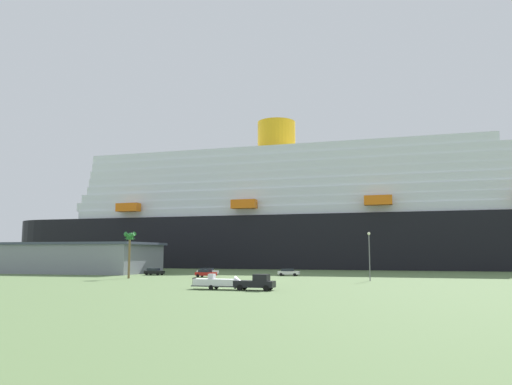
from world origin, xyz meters
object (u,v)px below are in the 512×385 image
(small_boat_on_trailer, at_px, (220,283))
(parked_car_red_hatchback, at_px, (206,273))
(pickup_truck, at_px, (256,283))
(parked_car_white_van, at_px, (288,272))
(palm_tree, at_px, (130,240))
(parked_car_black_coupe, at_px, (154,271))
(parked_car_silver_sedan, at_px, (208,271))
(cruise_ship, at_px, (384,219))
(street_lamp, at_px, (369,249))

(small_boat_on_trailer, xyz_separation_m, parked_car_red_hatchback, (-12.98, 33.28, -0.13))
(pickup_truck, height_order, parked_car_white_van, pickup_truck)
(palm_tree, xyz_separation_m, parked_car_black_coupe, (-0.98, 14.57, -6.94))
(parked_car_black_coupe, bearing_deg, small_boat_on_trailer, -55.18)
(palm_tree, xyz_separation_m, parked_car_silver_sedan, (11.00, 17.30, -6.93))
(cruise_ship, bearing_deg, small_boat_on_trailer, -104.94)
(small_boat_on_trailer, height_order, parked_car_red_hatchback, small_boat_on_trailer)
(street_lamp, bearing_deg, parked_car_silver_sedan, 156.23)
(parked_car_silver_sedan, bearing_deg, palm_tree, -122.45)
(palm_tree, xyz_separation_m, parked_car_white_van, (29.75, 17.71, -6.94))
(cruise_ship, relative_size, palm_tree, 30.09)
(small_boat_on_trailer, bearing_deg, palm_tree, 136.78)
(parked_car_red_hatchback, height_order, parked_car_silver_sedan, same)
(pickup_truck, relative_size, parked_car_black_coupe, 1.22)
(pickup_truck, relative_size, parked_car_silver_sedan, 1.20)
(cruise_ship, height_order, street_lamp, cruise_ship)
(palm_tree, distance_m, parked_car_red_hatchback, 17.33)
(cruise_ship, height_order, parked_car_silver_sedan, cruise_ship)
(small_boat_on_trailer, height_order, palm_tree, palm_tree)
(palm_tree, bearing_deg, parked_car_white_van, 30.76)
(parked_car_white_van, bearing_deg, small_boat_on_trailer, -94.47)
(palm_tree, xyz_separation_m, parked_car_red_hatchback, (13.45, 8.45, -6.94))
(pickup_truck, distance_m, parked_car_silver_sedan, 47.41)
(palm_tree, bearing_deg, street_lamp, 1.60)
(small_boat_on_trailer, relative_size, parked_car_white_van, 1.79)
(palm_tree, xyz_separation_m, street_lamp, (47.28, 1.32, -2.04))
(cruise_ship, relative_size, parked_car_black_coupe, 59.85)
(cruise_ship, relative_size, street_lamp, 31.70)
(pickup_truck, height_order, street_lamp, street_lamp)
(street_lamp, xyz_separation_m, parked_car_red_hatchback, (-33.83, 7.13, -4.90))
(palm_tree, height_order, parked_car_red_hatchback, palm_tree)
(cruise_ship, height_order, small_boat_on_trailer, cruise_ship)
(street_lamp, height_order, parked_car_silver_sedan, street_lamp)
(street_lamp, bearing_deg, pickup_truck, -120.30)
(street_lamp, bearing_deg, small_boat_on_trailer, -128.57)
(small_boat_on_trailer, distance_m, parked_car_red_hatchback, 35.72)
(parked_car_silver_sedan, bearing_deg, parked_car_black_coupe, -167.15)
(small_boat_on_trailer, bearing_deg, street_lamp, 51.43)
(parked_car_black_coupe, bearing_deg, parked_car_silver_sedan, 12.85)
(cruise_ship, height_order, parked_car_red_hatchback, cruise_ship)
(pickup_truck, distance_m, palm_tree, 41.14)
(street_lamp, relative_size, parked_car_white_van, 1.83)
(parked_car_red_hatchback, distance_m, parked_car_silver_sedan, 9.19)
(palm_tree, bearing_deg, parked_car_silver_sedan, 57.55)
(pickup_truck, bearing_deg, parked_car_silver_sedan, 115.88)
(pickup_truck, bearing_deg, cruise_ship, 77.97)
(street_lamp, relative_size, parked_car_red_hatchback, 1.91)
(small_boat_on_trailer, height_order, parked_car_white_van, small_boat_on_trailer)
(small_boat_on_trailer, xyz_separation_m, parked_car_white_van, (3.33, 42.55, -0.13))
(cruise_ship, xyz_separation_m, street_lamp, (-5.89, -74.08, -10.41))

